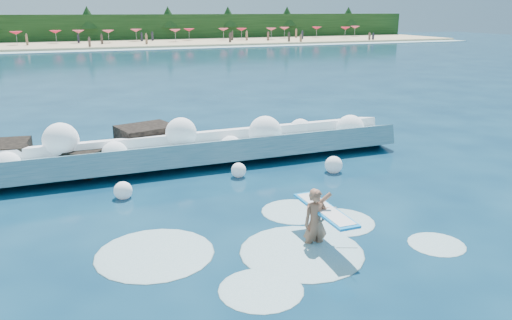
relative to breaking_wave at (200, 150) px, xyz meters
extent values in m
plane|color=#082641|center=(-0.82, -6.29, -0.50)|extent=(200.00, 200.00, 0.00)
cube|color=tan|center=(-0.82, 71.71, -0.30)|extent=(140.00, 20.00, 0.40)
cube|color=silver|center=(-0.82, 60.71, -0.46)|extent=(140.00, 5.00, 0.08)
cube|color=black|center=(-0.82, 81.71, 2.00)|extent=(140.00, 4.00, 5.00)
cube|color=teal|center=(0.00, -0.16, -0.08)|extent=(16.47, 2.51, 1.37)
cube|color=silver|center=(0.00, 0.64, 0.33)|extent=(16.47, 1.16, 0.64)
cube|color=black|center=(-4.53, 0.44, -0.12)|extent=(2.44, 2.38, 1.07)
cube|color=black|center=(-1.83, 1.64, 0.03)|extent=(2.51, 2.21, 1.50)
imported|color=#9B6248|center=(0.76, -8.21, 0.11)|extent=(0.70, 0.49, 1.83)
cube|color=#0E94F1|center=(1.04, -8.16, 0.42)|extent=(0.59, 2.51, 0.06)
cube|color=white|center=(1.04, -8.16, 0.44)|extent=(0.48, 2.30, 0.06)
cylinder|color=black|center=(0.94, -9.41, -0.05)|extent=(0.01, 0.91, 0.43)
sphere|color=white|center=(-6.87, -0.40, 0.26)|extent=(0.95, 0.95, 0.95)
sphere|color=white|center=(-5.09, 0.49, 0.76)|extent=(1.29, 1.29, 1.29)
sphere|color=white|center=(-3.29, -0.11, 0.20)|extent=(0.98, 0.98, 0.98)
sphere|color=white|center=(-0.68, 0.28, 0.68)|extent=(1.22, 1.22, 1.22)
sphere|color=white|center=(1.19, -0.24, 0.06)|extent=(0.91, 0.91, 0.91)
sphere|color=white|center=(2.73, -0.14, 0.50)|extent=(1.36, 1.36, 1.36)
sphere|color=white|center=(4.69, 0.56, 0.26)|extent=(1.01, 1.01, 1.01)
sphere|color=white|center=(6.69, -0.29, 0.32)|extent=(1.25, 1.25, 1.25)
sphere|color=white|center=(-3.38, -2.95, -0.25)|extent=(0.60, 0.60, 0.60)
sphere|color=white|center=(0.77, -2.35, -0.23)|extent=(0.54, 0.54, 0.54)
sphere|color=white|center=(4.27, -3.09, -0.22)|extent=(0.66, 0.66, 0.66)
ellipsoid|color=silver|center=(0.27, -8.43, -0.50)|extent=(3.15, 3.15, 0.16)
ellipsoid|color=silver|center=(-1.34, -9.69, -0.50)|extent=(1.89, 1.89, 0.09)
ellipsoid|color=silver|center=(2.11, -7.16, -0.50)|extent=(2.04, 2.04, 0.10)
ellipsoid|color=silver|center=(-3.17, -7.18, -0.50)|extent=(2.98, 2.98, 0.15)
ellipsoid|color=silver|center=(1.25, -6.00, -0.50)|extent=(2.01, 2.01, 0.10)
ellipsoid|color=silver|center=(3.71, -9.34, -0.50)|extent=(1.47, 1.47, 0.07)
cone|color=red|center=(-10.47, 72.45, 1.75)|extent=(2.00, 2.00, 0.50)
cone|color=red|center=(-4.53, 74.55, 1.75)|extent=(2.00, 2.00, 0.50)
cone|color=#DE415C|center=(-0.89, 73.90, 1.75)|extent=(2.00, 2.00, 0.50)
cone|color=#DE415C|center=(3.87, 72.49, 1.75)|extent=(2.00, 2.00, 0.50)
cone|color=#DE415C|center=(8.96, 75.21, 1.75)|extent=(2.00, 2.00, 0.50)
cone|color=#DE415C|center=(15.30, 71.70, 1.75)|extent=(2.00, 2.00, 0.50)
cone|color=red|center=(18.46, 74.26, 1.75)|extent=(2.00, 2.00, 0.50)
cone|color=#DE415C|center=(24.94, 73.69, 1.75)|extent=(2.00, 2.00, 0.50)
cone|color=red|center=(28.26, 72.80, 1.75)|extent=(2.00, 2.00, 0.50)
cone|color=#DE415C|center=(34.00, 71.96, 1.75)|extent=(2.00, 2.00, 0.50)
cone|color=#DE415C|center=(38.16, 74.95, 1.75)|extent=(2.00, 2.00, 0.50)
cone|color=red|center=(45.05, 74.30, 1.75)|extent=(2.00, 2.00, 0.50)
cone|color=red|center=(50.04, 71.46, 1.75)|extent=(2.00, 2.00, 0.50)
cone|color=#DE415C|center=(55.13, 75.92, 1.75)|extent=(2.00, 2.00, 0.50)
cube|color=#8C664C|center=(23.08, 73.55, 0.69)|extent=(0.35, 0.22, 1.57)
cube|color=#3F332D|center=(19.06, 71.89, 0.58)|extent=(0.35, 0.22, 1.35)
cube|color=brown|center=(-8.39, 64.88, 0.62)|extent=(0.35, 0.22, 1.44)
cube|color=#3F332D|center=(14.35, 74.52, 0.71)|extent=(0.35, 0.22, 1.61)
cube|color=#8C664C|center=(3.01, 63.66, 0.34)|extent=(0.35, 0.22, 1.51)
cube|color=#3F332D|center=(25.95, 71.60, 0.59)|extent=(0.35, 0.22, 1.36)
cube|color=#8C664C|center=(-2.02, 63.99, 0.61)|extent=(0.35, 0.22, 1.41)
cube|color=#262633|center=(-5.73, 75.34, 0.60)|extent=(0.35, 0.22, 1.38)
cube|color=brown|center=(40.68, 64.78, 0.65)|extent=(0.35, 0.22, 1.49)
cube|color=#8C664C|center=(49.89, 62.00, 0.26)|extent=(0.35, 0.22, 1.36)
cube|color=#3F332D|center=(36.52, 65.81, 0.62)|extent=(0.35, 0.22, 1.42)
cube|color=#262633|center=(44.72, 66.31, 0.58)|extent=(0.35, 0.22, 1.36)
cube|color=#8C664C|center=(52.20, 68.41, 0.58)|extent=(0.35, 0.22, 1.35)
cube|color=#262633|center=(42.56, 67.54, 0.62)|extent=(0.35, 0.22, 1.43)
camera|label=1|loc=(-4.94, -18.50, 5.32)|focal=35.00mm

